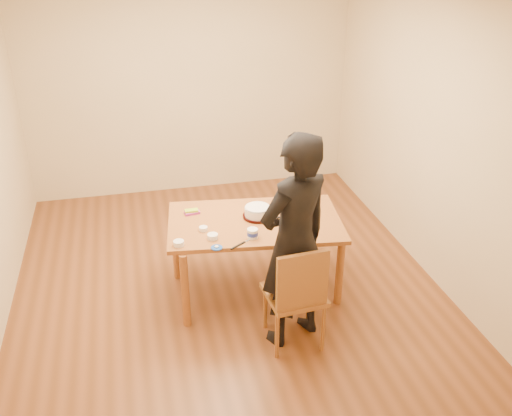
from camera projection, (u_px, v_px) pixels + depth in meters
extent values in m
cube|color=brown|center=(225.00, 279.00, 5.63)|extent=(4.00, 4.50, 0.00)
cube|color=tan|center=(189.00, 87.00, 6.97)|extent=(4.00, 0.00, 2.70)
cube|color=tan|center=(428.00, 134.00, 5.42)|extent=(0.00, 4.50, 2.70)
cube|color=brown|center=(255.00, 222.00, 5.15)|extent=(1.65, 1.10, 0.04)
cube|color=brown|center=(294.00, 295.00, 4.64)|extent=(0.49, 0.49, 0.04)
cylinder|color=#A80B0F|center=(258.00, 216.00, 5.20)|extent=(0.27, 0.27, 0.02)
cylinder|color=white|center=(258.00, 211.00, 5.17)|extent=(0.23, 0.23, 0.07)
ellipsoid|color=white|center=(258.00, 207.00, 5.15)|extent=(0.23, 0.23, 0.03)
cylinder|color=white|center=(253.00, 233.00, 4.85)|extent=(0.09, 0.09, 0.08)
cylinder|color=#1A47AA|center=(217.00, 248.00, 4.71)|extent=(0.10, 0.10, 0.01)
ellipsoid|color=white|center=(217.00, 246.00, 4.70)|extent=(0.04, 0.04, 0.02)
cylinder|color=white|center=(213.00, 236.00, 4.84)|extent=(0.09, 0.09, 0.04)
cylinder|color=white|center=(203.00, 229.00, 4.97)|extent=(0.07, 0.07, 0.04)
cylinder|color=white|center=(179.00, 243.00, 4.74)|extent=(0.09, 0.09, 0.04)
cube|color=#D4318B|center=(192.00, 213.00, 5.25)|extent=(0.15, 0.09, 0.02)
cube|color=#49AE20|center=(191.00, 211.00, 5.25)|extent=(0.12, 0.06, 0.02)
cube|color=black|center=(238.00, 245.00, 4.74)|extent=(0.15, 0.11, 0.01)
imported|color=black|center=(294.00, 243.00, 4.46)|extent=(0.79, 0.67, 1.83)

